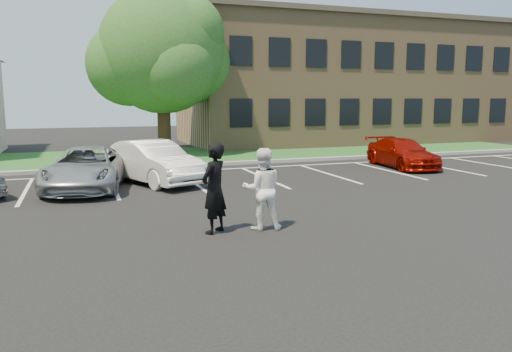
{
  "coord_description": "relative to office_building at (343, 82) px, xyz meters",
  "views": [
    {
      "loc": [
        -3.84,
        -9.81,
        3.06
      ],
      "look_at": [
        0.0,
        1.0,
        1.25
      ],
      "focal_mm": 35.0,
      "sensor_mm": 36.0,
      "label": 1
    }
  ],
  "objects": [
    {
      "name": "ground_plane",
      "position": [
        -14.0,
        -21.99,
        -4.16
      ],
      "size": [
        90.0,
        90.0,
        0.0
      ],
      "primitive_type": "plane",
      "color": "black",
      "rests_on": "ground"
    },
    {
      "name": "curb",
      "position": [
        -14.0,
        -9.99,
        -4.08
      ],
      "size": [
        40.0,
        0.3,
        0.15
      ],
      "primitive_type": "cube",
      "color": "gray",
      "rests_on": "ground"
    },
    {
      "name": "grass_strip",
      "position": [
        -14.0,
        -5.99,
        -4.12
      ],
      "size": [
        44.0,
        8.0,
        0.08
      ],
      "primitive_type": "cube",
      "color": "#1E511F",
      "rests_on": "ground"
    },
    {
      "name": "stall_lines",
      "position": [
        -12.6,
        -13.04,
        -4.15
      ],
      "size": [
        34.0,
        5.36,
        0.01
      ],
      "color": "silver",
      "rests_on": "ground"
    },
    {
      "name": "office_building",
      "position": [
        0.0,
        0.0,
        0.0
      ],
      "size": [
        22.4,
        10.4,
        8.3
      ],
      "color": "#967651",
      "rests_on": "ground"
    },
    {
      "name": "tree",
      "position": [
        -13.38,
        -4.57,
        1.19
      ],
      "size": [
        7.8,
        7.2,
        8.8
      ],
      "color": "black",
      "rests_on": "ground"
    },
    {
      "name": "man_black_suit",
      "position": [
        -15.02,
        -21.05,
        -3.13
      ],
      "size": [
        0.89,
        0.87,
        2.06
      ],
      "primitive_type": "imported",
      "rotation": [
        0.0,
        0.0,
        3.87
      ],
      "color": "black",
      "rests_on": "ground"
    },
    {
      "name": "man_white_shirt",
      "position": [
        -13.89,
        -21.12,
        -3.2
      ],
      "size": [
        1.06,
        0.91,
        1.91
      ],
      "primitive_type": "imported",
      "rotation": [
        0.0,
        0.0,
        2.93
      ],
      "color": "white",
      "rests_on": "ground"
    },
    {
      "name": "car_silver_minivan",
      "position": [
        -17.64,
        -14.3,
        -3.45
      ],
      "size": [
        3.34,
        5.45,
        1.41
      ],
      "primitive_type": "imported",
      "rotation": [
        0.0,
        0.0,
        -0.21
      ],
      "color": "#A8AAAF",
      "rests_on": "ground"
    },
    {
      "name": "car_white_sedan",
      "position": [
        -15.39,
        -13.83,
        -3.39
      ],
      "size": [
        3.31,
        4.9,
        1.53
      ],
      "primitive_type": "imported",
      "rotation": [
        0.0,
        0.0,
        0.4
      ],
      "color": "silver",
      "rests_on": "ground"
    },
    {
      "name": "car_red_compact",
      "position": [
        -4.4,
        -13.32,
        -3.53
      ],
      "size": [
        2.16,
        4.48,
        1.26
      ],
      "primitive_type": "imported",
      "rotation": [
        0.0,
        0.0,
        -0.09
      ],
      "color": "#810A01",
      "rests_on": "ground"
    }
  ]
}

